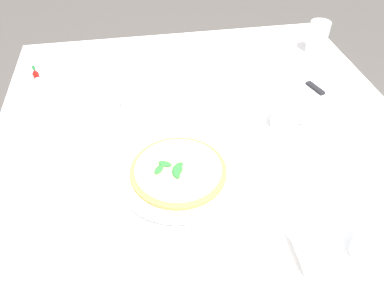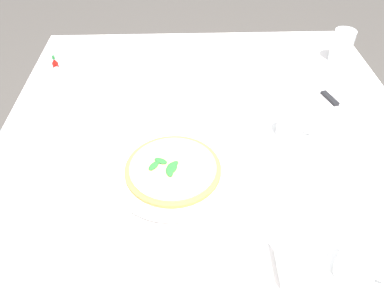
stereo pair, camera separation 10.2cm
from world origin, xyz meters
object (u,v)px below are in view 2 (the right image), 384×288
at_px(coffee_cup_far_right, 82,117).
at_px(salt_shaker, 56,67).
at_px(pepper_shaker, 58,75).
at_px(menu_card, 280,264).
at_px(coffee_cup_center_back, 290,128).
at_px(water_glass_far_left, 341,48).
at_px(pizza_plate, 173,172).
at_px(napkin_folded, 320,94).
at_px(pizza, 173,169).
at_px(hot_sauce_bottle, 57,68).
at_px(coffee_cup_near_left, 355,269).
at_px(dinner_knife, 321,90).
at_px(coffee_cup_left_edge, 143,96).

height_order(coffee_cup_far_right, salt_shaker, coffee_cup_far_right).
bearing_deg(pepper_shaker, menu_card, -140.18).
distance_m(coffee_cup_center_back, water_glass_far_left, 0.50).
bearing_deg(salt_shaker, coffee_cup_far_right, -153.71).
bearing_deg(salt_shaker, menu_card, -141.35).
bearing_deg(pizza_plate, napkin_folded, -55.14).
relative_size(pizza, hot_sauce_bottle, 2.96).
xyz_separation_m(coffee_cup_near_left, hot_sauce_bottle, (0.77, 0.77, 0.01)).
relative_size(pizza_plate, coffee_cup_near_left, 2.39).
relative_size(pizza_plate, pepper_shaker, 5.53).
bearing_deg(dinner_knife, water_glass_far_left, -48.15).
height_order(coffee_cup_center_back, salt_shaker, coffee_cup_center_back).
bearing_deg(coffee_cup_far_right, coffee_cup_left_edge, -61.15).
distance_m(coffee_cup_far_right, salt_shaker, 0.33).
height_order(water_glass_far_left, dinner_knife, water_glass_far_left).
distance_m(coffee_cup_left_edge, pepper_shaker, 0.33).
distance_m(coffee_cup_far_right, water_glass_far_left, 0.95).
distance_m(coffee_cup_left_edge, coffee_cup_far_right, 0.20).
xyz_separation_m(coffee_cup_left_edge, salt_shaker, (0.20, 0.32, -0.01)).
relative_size(coffee_cup_left_edge, hot_sauce_bottle, 1.59).
bearing_deg(coffee_cup_near_left, dinner_knife, -10.46).
bearing_deg(pizza, coffee_cup_left_edge, 17.07).
height_order(pizza, salt_shaker, salt_shaker).
bearing_deg(pizza_plate, menu_card, -141.96).
distance_m(pizza_plate, salt_shaker, 0.66).
bearing_deg(pizza, pizza_plate, -84.86).
bearing_deg(water_glass_far_left, coffee_cup_far_right, 111.43).
height_order(coffee_cup_center_back, coffee_cup_far_right, coffee_cup_far_right).
distance_m(pepper_shaker, menu_card, 0.95).
relative_size(coffee_cup_center_back, pepper_shaker, 2.32).
xyz_separation_m(napkin_folded, pepper_shaker, (0.12, 0.87, 0.02)).
xyz_separation_m(coffee_cup_center_back, hot_sauce_bottle, (0.34, 0.74, 0.01)).
xyz_separation_m(napkin_folded, hot_sauce_bottle, (0.15, 0.88, 0.02)).
bearing_deg(pizza, pepper_shaker, 40.82).
xyz_separation_m(coffee_cup_left_edge, menu_card, (-0.59, -0.31, -0.00)).
relative_size(pizza, menu_card, 2.73).
height_order(pizza, coffee_cup_far_right, coffee_cup_far_right).
relative_size(coffee_cup_near_left, water_glass_far_left, 1.10).
bearing_deg(dinner_knife, napkin_folded, 180.00).
bearing_deg(dinner_knife, pepper_shaker, 65.17).
distance_m(pizza, coffee_cup_far_right, 0.34).
bearing_deg(salt_shaker, pizza, -141.05).
xyz_separation_m(pizza_plate, water_glass_far_left, (0.56, -0.61, 0.04)).
xyz_separation_m(napkin_folded, salt_shaker, (0.18, 0.89, 0.02)).
bearing_deg(coffee_cup_left_edge, coffee_cup_center_back, -110.99).
relative_size(coffee_cup_center_back, menu_card, 1.45).
xyz_separation_m(pizza, coffee_cup_near_left, (-0.29, -0.36, 0.00)).
height_order(water_glass_far_left, salt_shaker, water_glass_far_left).
height_order(dinner_knife, menu_card, menu_card).
xyz_separation_m(hot_sauce_bottle, menu_card, (-0.76, -0.62, -0.00)).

